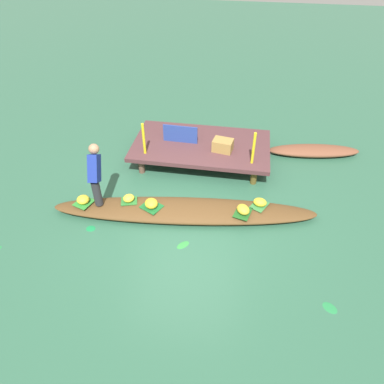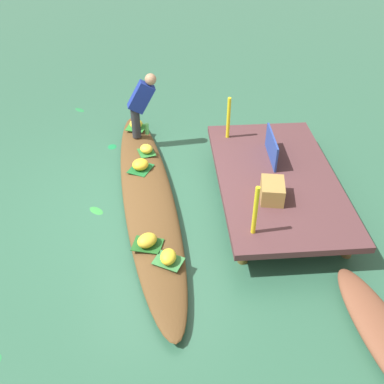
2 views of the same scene
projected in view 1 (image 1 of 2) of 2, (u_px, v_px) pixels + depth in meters
canal_water at (184, 215)px, 7.09m from camera, size 40.00×40.00×0.00m
dock_platform at (201, 146)px, 8.35m from camera, size 3.20×1.80×0.45m
vendor_boat at (184, 211)px, 7.02m from camera, size 5.30×1.39×0.22m
moored_boat at (314, 151)px, 8.71m from camera, size 2.27×0.84×0.22m
leaf_mat_0 at (129, 201)px, 7.07m from camera, size 0.38×0.34×0.01m
banana_bunch_0 at (129, 198)px, 7.02m from camera, size 0.31×0.30×0.15m
leaf_mat_1 at (243, 212)px, 6.81m from camera, size 0.38×0.45×0.01m
banana_bunch_1 at (243, 209)px, 6.76m from camera, size 0.35×0.36×0.16m
leaf_mat_2 at (84, 203)px, 7.03m from camera, size 0.41×0.43×0.01m
banana_bunch_2 at (83, 200)px, 6.98m from camera, size 0.26×0.25×0.16m
leaf_mat_3 at (259, 205)px, 6.97m from camera, size 0.41×0.45×0.01m
banana_bunch_3 at (260, 202)px, 6.92m from camera, size 0.29×0.25×0.16m
leaf_mat_4 at (152, 207)px, 6.94m from camera, size 0.49×0.46×0.01m
banana_bunch_4 at (151, 203)px, 6.88m from camera, size 0.36×0.36×0.17m
vendor_person at (95, 173)px, 6.67m from camera, size 0.24×0.54×1.19m
water_bottle at (98, 193)px, 7.09m from camera, size 0.07×0.07×0.21m
market_banner at (180, 134)px, 8.24m from camera, size 0.81×0.05×0.42m
railing_post_west at (144, 139)px, 7.77m from camera, size 0.06×0.06×0.74m
railing_post_east at (254, 148)px, 7.47m from camera, size 0.06×0.06×0.74m
produce_crate at (223, 145)px, 8.00m from camera, size 0.49×0.39×0.27m
drifting_plant_0 at (183, 245)px, 6.46m from camera, size 0.28×0.29×0.01m
drifting_plant_2 at (330, 308)px, 5.46m from camera, size 0.29×0.28×0.01m
drifting_plant_3 at (91, 228)px, 6.79m from camera, size 0.19×0.17×0.01m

